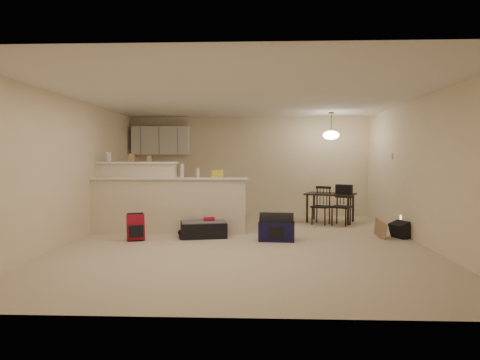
{
  "coord_description": "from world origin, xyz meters",
  "views": [
    {
      "loc": [
        0.22,
        -7.34,
        1.47
      ],
      "look_at": [
        -0.1,
        0.7,
        1.05
      ],
      "focal_mm": 32.0,
      "sensor_mm": 36.0,
      "label": 1
    }
  ],
  "objects_px": {
    "dining_chair_near": "(321,206)",
    "navy_duffel": "(277,231)",
    "red_backpack": "(136,227)",
    "black_daypack": "(400,230)",
    "suitcase": "(203,230)",
    "pendant_lamp": "(331,135)",
    "dining_chair_far": "(341,206)",
    "dining_table": "(330,197)"
  },
  "relations": [
    {
      "from": "dining_chair_far",
      "to": "black_daypack",
      "type": "distance_m",
      "value": 1.66
    },
    {
      "from": "dining_chair_near",
      "to": "black_daypack",
      "type": "height_order",
      "value": "dining_chair_near"
    },
    {
      "from": "dining_chair_near",
      "to": "dining_chair_far",
      "type": "xyz_separation_m",
      "value": [
        0.42,
        -0.14,
        0.01
      ]
    },
    {
      "from": "dining_table",
      "to": "navy_duffel",
      "type": "relative_size",
      "value": 2.0
    },
    {
      "from": "suitcase",
      "to": "dining_chair_far",
      "type": "bearing_deg",
      "value": 15.55
    },
    {
      "from": "dining_chair_far",
      "to": "red_backpack",
      "type": "bearing_deg",
      "value": -124.25
    },
    {
      "from": "suitcase",
      "to": "black_daypack",
      "type": "height_order",
      "value": "black_daypack"
    },
    {
      "from": "red_backpack",
      "to": "navy_duffel",
      "type": "bearing_deg",
      "value": -18.86
    },
    {
      "from": "dining_chair_near",
      "to": "suitcase",
      "type": "relative_size",
      "value": 1.01
    },
    {
      "from": "navy_duffel",
      "to": "dining_chair_far",
      "type": "bearing_deg",
      "value": 54.22
    },
    {
      "from": "pendant_lamp",
      "to": "black_daypack",
      "type": "distance_m",
      "value": 2.81
    },
    {
      "from": "dining_table",
      "to": "pendant_lamp",
      "type": "height_order",
      "value": "pendant_lamp"
    },
    {
      "from": "dining_table",
      "to": "black_daypack",
      "type": "distance_m",
      "value": 2.17
    },
    {
      "from": "pendant_lamp",
      "to": "suitcase",
      "type": "bearing_deg",
      "value": -143.89
    },
    {
      "from": "dining_chair_far",
      "to": "red_backpack",
      "type": "xyz_separation_m",
      "value": [
        -3.99,
        -1.82,
        -0.2
      ]
    },
    {
      "from": "dining_table",
      "to": "red_backpack",
      "type": "height_order",
      "value": "dining_table"
    },
    {
      "from": "dining_chair_near",
      "to": "navy_duffel",
      "type": "xyz_separation_m",
      "value": [
        -1.06,
        -1.9,
        -0.25
      ]
    },
    {
      "from": "dining_chair_far",
      "to": "dining_chair_near",
      "type": "bearing_deg",
      "value": -167.28
    },
    {
      "from": "pendant_lamp",
      "to": "navy_duffel",
      "type": "bearing_deg",
      "value": -120.64
    },
    {
      "from": "pendant_lamp",
      "to": "dining_chair_near",
      "type": "distance_m",
      "value": 1.63
    },
    {
      "from": "navy_duffel",
      "to": "dining_table",
      "type": "bearing_deg",
      "value": 63.57
    },
    {
      "from": "pendant_lamp",
      "to": "dining_chair_far",
      "type": "bearing_deg",
      "value": -71.39
    },
    {
      "from": "pendant_lamp",
      "to": "dining_chair_near",
      "type": "height_order",
      "value": "pendant_lamp"
    },
    {
      "from": "black_daypack",
      "to": "suitcase",
      "type": "bearing_deg",
      "value": 66.61
    },
    {
      "from": "dining_table",
      "to": "black_daypack",
      "type": "bearing_deg",
      "value": -40.1
    },
    {
      "from": "dining_chair_near",
      "to": "red_backpack",
      "type": "height_order",
      "value": "dining_chair_near"
    },
    {
      "from": "red_backpack",
      "to": "navy_duffel",
      "type": "relative_size",
      "value": 0.73
    },
    {
      "from": "navy_duffel",
      "to": "dining_chair_near",
      "type": "bearing_deg",
      "value": 65.11
    },
    {
      "from": "dining_table",
      "to": "pendant_lamp",
      "type": "bearing_deg",
      "value": -21.95
    },
    {
      "from": "dining_chair_far",
      "to": "suitcase",
      "type": "distance_m",
      "value": 3.19
    },
    {
      "from": "suitcase",
      "to": "navy_duffel",
      "type": "height_order",
      "value": "navy_duffel"
    },
    {
      "from": "pendant_lamp",
      "to": "dining_chair_far",
      "type": "distance_m",
      "value": 1.63
    },
    {
      "from": "black_daypack",
      "to": "dining_chair_far",
      "type": "bearing_deg",
      "value": 5.18
    },
    {
      "from": "pendant_lamp",
      "to": "red_backpack",
      "type": "bearing_deg",
      "value": -149.16
    },
    {
      "from": "dining_chair_far",
      "to": "suitcase",
      "type": "relative_size",
      "value": 1.04
    },
    {
      "from": "suitcase",
      "to": "black_daypack",
      "type": "distance_m",
      "value": 3.62
    },
    {
      "from": "red_backpack",
      "to": "black_daypack",
      "type": "height_order",
      "value": "red_backpack"
    },
    {
      "from": "dining_chair_near",
      "to": "dining_chair_far",
      "type": "distance_m",
      "value": 0.44
    },
    {
      "from": "navy_duffel",
      "to": "black_daypack",
      "type": "bearing_deg",
      "value": 12.7
    },
    {
      "from": "suitcase",
      "to": "navy_duffel",
      "type": "bearing_deg",
      "value": -24.33
    },
    {
      "from": "dining_chair_near",
      "to": "red_backpack",
      "type": "bearing_deg",
      "value": -121.77
    },
    {
      "from": "dining_chair_near",
      "to": "suitcase",
      "type": "xyz_separation_m",
      "value": [
        -2.4,
        -1.61,
        -0.28
      ]
    }
  ]
}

